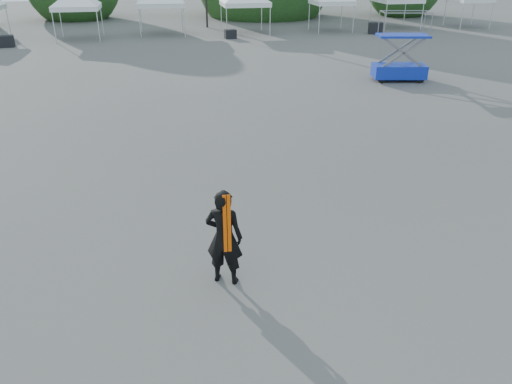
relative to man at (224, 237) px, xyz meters
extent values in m
plane|color=#474442|center=(0.02, 2.30, -0.91)|extent=(120.00, 120.00, 0.00)
cylinder|color=#382314|center=(-7.98, 42.30, 0.22)|extent=(0.36, 0.36, 2.27)
cylinder|color=#382314|center=(9.02, 41.30, 0.49)|extent=(0.36, 0.36, 2.80)
cylinder|color=#382314|center=(22.02, 39.30, 0.14)|extent=(0.36, 0.36, 2.10)
cylinder|color=silver|center=(-11.18, 31.86, 0.09)|extent=(0.06, 0.06, 2.00)
cylinder|color=silver|center=(-7.55, 28.38, 0.09)|extent=(0.06, 0.06, 2.00)
cylinder|color=silver|center=(-4.75, 28.38, 0.09)|extent=(0.06, 0.06, 2.00)
cylinder|color=silver|center=(-7.55, 31.18, 0.09)|extent=(0.06, 0.06, 2.00)
cylinder|color=silver|center=(-4.75, 31.18, 0.09)|extent=(0.06, 0.06, 2.00)
cube|color=white|center=(-6.15, 29.78, 1.17)|extent=(3.00, 3.00, 0.30)
cylinder|color=silver|center=(-2.08, 29.61, 0.09)|extent=(0.06, 0.06, 2.00)
cylinder|color=silver|center=(1.00, 29.61, 0.09)|extent=(0.06, 0.06, 2.00)
cylinder|color=silver|center=(-2.08, 32.69, 0.09)|extent=(0.06, 0.06, 2.00)
cylinder|color=silver|center=(1.00, 32.69, 0.09)|extent=(0.06, 0.06, 2.00)
cube|color=white|center=(-0.54, 31.15, 1.17)|extent=(3.28, 3.28, 0.30)
cylinder|color=silver|center=(3.90, 28.92, 0.09)|extent=(0.06, 0.06, 2.00)
cylinder|color=silver|center=(7.02, 28.92, 0.09)|extent=(0.06, 0.06, 2.00)
cylinder|color=silver|center=(3.90, 32.03, 0.09)|extent=(0.06, 0.06, 2.00)
cylinder|color=silver|center=(7.02, 32.03, 0.09)|extent=(0.06, 0.06, 2.00)
cube|color=white|center=(5.46, 30.47, 1.17)|extent=(3.32, 3.32, 0.30)
cylinder|color=silver|center=(10.68, 29.03, 0.09)|extent=(0.06, 0.06, 2.00)
cylinder|color=silver|center=(13.32, 29.03, 0.09)|extent=(0.06, 0.06, 2.00)
cylinder|color=silver|center=(10.68, 31.66, 0.09)|extent=(0.06, 0.06, 2.00)
cylinder|color=silver|center=(13.32, 31.66, 0.09)|extent=(0.06, 0.06, 2.00)
cube|color=white|center=(12.00, 30.35, 1.17)|extent=(2.83, 2.83, 0.30)
cylinder|color=silver|center=(16.14, 29.72, 0.09)|extent=(0.06, 0.06, 2.00)
cylinder|color=silver|center=(19.11, 29.72, 0.09)|extent=(0.06, 0.06, 2.00)
cylinder|color=silver|center=(16.14, 32.69, 0.09)|extent=(0.06, 0.06, 2.00)
cylinder|color=silver|center=(19.11, 32.69, 0.09)|extent=(0.06, 0.06, 2.00)
cube|color=white|center=(17.63, 31.21, 1.17)|extent=(3.17, 3.17, 0.30)
cylinder|color=silver|center=(22.20, 29.30, 0.09)|extent=(0.06, 0.06, 2.00)
cylinder|color=silver|center=(24.72, 29.30, 0.09)|extent=(0.06, 0.06, 2.00)
cylinder|color=silver|center=(22.20, 31.82, 0.09)|extent=(0.06, 0.06, 2.00)
cylinder|color=silver|center=(24.72, 31.82, 0.09)|extent=(0.06, 0.06, 2.00)
cube|color=white|center=(23.46, 30.56, 1.17)|extent=(2.72, 2.72, 0.30)
imported|color=black|center=(0.00, 0.00, 0.00)|extent=(0.78, 0.66, 1.82)
cube|color=#EF4F04|center=(0.00, -0.18, 0.36)|extent=(0.15, 0.02, 1.09)
cube|color=#0B3A94|center=(10.00, 14.22, -0.47)|extent=(2.55, 1.60, 0.59)
cube|color=#0B3A94|center=(10.00, 14.22, 1.11)|extent=(2.44, 1.54, 0.10)
cylinder|color=black|center=(9.03, 13.90, -0.74)|extent=(0.38, 0.21, 0.36)
cylinder|color=black|center=(10.78, 13.57, -0.74)|extent=(0.38, 0.21, 0.36)
cylinder|color=black|center=(9.21, 14.87, -0.74)|extent=(0.38, 0.21, 0.36)
cylinder|color=black|center=(10.96, 14.54, -0.74)|extent=(0.38, 0.21, 0.36)
cube|color=black|center=(-10.38, 27.37, -0.56)|extent=(0.97, 0.79, 0.70)
cube|color=black|center=(4.05, 28.23, -0.61)|extent=(0.84, 0.68, 0.60)
cube|color=black|center=(14.89, 28.54, -0.52)|extent=(1.20, 1.05, 0.79)
camera|label=1|loc=(-0.84, -7.48, 4.49)|focal=35.00mm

